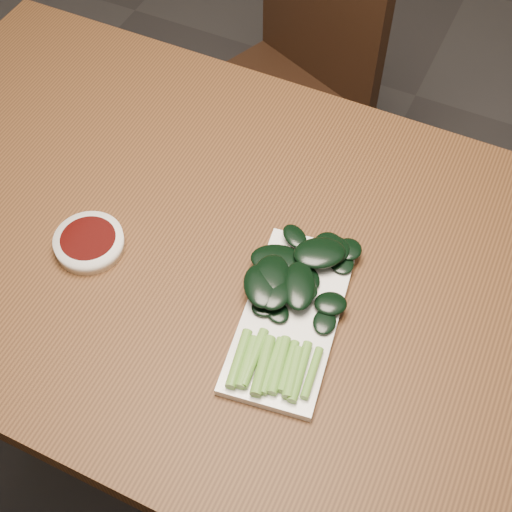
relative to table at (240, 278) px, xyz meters
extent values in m
plane|color=#2F2D2D|center=(0.00, 0.00, -0.68)|extent=(6.00, 6.00, 0.00)
cube|color=#4F2E16|center=(0.00, 0.00, 0.05)|extent=(1.40, 0.80, 0.04)
cylinder|color=#4F2E16|center=(-0.64, 0.34, -0.32)|extent=(0.05, 0.05, 0.71)
cube|color=black|center=(-0.24, 0.63, -0.25)|extent=(0.50, 0.50, 0.04)
cylinder|color=black|center=(-0.45, 0.54, -0.47)|extent=(0.04, 0.04, 0.41)
cylinder|color=black|center=(-0.15, 0.42, -0.47)|extent=(0.04, 0.04, 0.41)
cylinder|color=black|center=(-0.32, 0.84, -0.47)|extent=(0.04, 0.04, 0.41)
cylinder|color=black|center=(-0.03, 0.71, -0.47)|extent=(0.04, 0.04, 0.41)
cylinder|color=white|center=(-0.22, -0.09, 0.08)|extent=(0.11, 0.11, 0.03)
cylinder|color=#380705|center=(-0.22, -0.09, 0.10)|extent=(0.09, 0.09, 0.00)
cube|color=white|center=(0.12, -0.08, 0.08)|extent=(0.18, 0.31, 0.01)
cylinder|color=#659F36|center=(0.09, -0.18, 0.09)|extent=(0.03, 0.09, 0.02)
cylinder|color=#659F36|center=(0.10, -0.18, 0.09)|extent=(0.03, 0.08, 0.01)
cylinder|color=#659F36|center=(0.10, -0.17, 0.09)|extent=(0.02, 0.09, 0.01)
cylinder|color=#659F36|center=(0.12, -0.17, 0.09)|extent=(0.03, 0.09, 0.02)
cylinder|color=#659F36|center=(0.13, -0.17, 0.09)|extent=(0.02, 0.09, 0.01)
cylinder|color=#659F36|center=(0.14, -0.16, 0.09)|extent=(0.03, 0.09, 0.01)
cylinder|color=#659F36|center=(0.15, -0.16, 0.09)|extent=(0.03, 0.08, 0.01)
cylinder|color=#659F36|center=(0.16, -0.16, 0.09)|extent=(0.03, 0.08, 0.02)
cylinder|color=#659F36|center=(0.17, -0.16, 0.09)|extent=(0.03, 0.09, 0.01)
cylinder|color=#659F36|center=(0.19, -0.15, 0.09)|extent=(0.02, 0.08, 0.01)
ellipsoid|color=black|center=(0.07, -0.06, 0.11)|extent=(0.09, 0.09, 0.01)
ellipsoid|color=black|center=(0.12, 0.03, 0.11)|extent=(0.10, 0.09, 0.02)
ellipsoid|color=black|center=(0.11, -0.01, 0.09)|extent=(0.07, 0.06, 0.01)
ellipsoid|color=black|center=(0.16, 0.06, 0.10)|extent=(0.05, 0.05, 0.01)
ellipsoid|color=black|center=(0.12, -0.04, 0.10)|extent=(0.07, 0.06, 0.01)
ellipsoid|color=black|center=(0.12, -0.04, 0.11)|extent=(0.08, 0.10, 0.01)
ellipsoid|color=black|center=(0.09, -0.07, 0.11)|extent=(0.05, 0.06, 0.01)
ellipsoid|color=black|center=(0.13, 0.04, 0.10)|extent=(0.08, 0.08, 0.01)
ellipsoid|color=black|center=(0.11, -0.02, 0.09)|extent=(0.05, 0.04, 0.01)
ellipsoid|color=black|center=(0.15, 0.04, 0.09)|extent=(0.06, 0.06, 0.01)
ellipsoid|color=black|center=(0.13, 0.03, 0.10)|extent=(0.08, 0.07, 0.01)
ellipsoid|color=black|center=(0.06, 0.00, 0.09)|extent=(0.09, 0.08, 0.01)
ellipsoid|color=black|center=(0.17, -0.04, 0.09)|extent=(0.06, 0.06, 0.01)
ellipsoid|color=black|center=(0.07, 0.04, 0.10)|extent=(0.06, 0.06, 0.01)
ellipsoid|color=black|center=(0.13, 0.05, 0.10)|extent=(0.06, 0.07, 0.01)
ellipsoid|color=black|center=(0.07, -0.04, 0.11)|extent=(0.07, 0.09, 0.01)
ellipsoid|color=black|center=(0.07, -0.08, 0.09)|extent=(0.04, 0.04, 0.01)
ellipsoid|color=black|center=(0.10, -0.08, 0.09)|extent=(0.05, 0.05, 0.01)
ellipsoid|color=black|center=(0.09, -0.08, 0.09)|extent=(0.06, 0.06, 0.01)
ellipsoid|color=black|center=(0.17, -0.07, 0.09)|extent=(0.04, 0.05, 0.01)
camera|label=1|loc=(0.30, -0.58, 0.97)|focal=50.00mm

